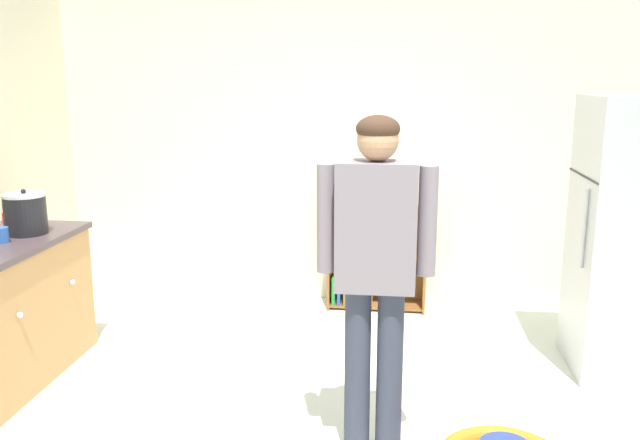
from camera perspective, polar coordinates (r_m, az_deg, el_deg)
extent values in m
cube|color=#ECE4C4|center=(5.47, 4.35, 6.67)|extent=(5.20, 0.06, 2.70)
sphere|color=silver|center=(4.16, -24.65, -7.53)|extent=(0.04, 0.04, 0.04)
sphere|color=silver|center=(4.66, -20.73, -5.07)|extent=(0.04, 0.04, 0.04)
cube|color=#B7BABF|center=(4.62, 25.74, -1.41)|extent=(0.70, 0.68, 1.78)
cylinder|color=silver|center=(4.34, 21.99, -0.71)|extent=(0.02, 0.02, 0.50)
cube|color=#333333|center=(4.45, 21.91, 3.58)|extent=(0.01, 0.67, 0.01)
cube|color=brown|center=(5.45, 0.86, -3.22)|extent=(0.02, 0.28, 0.85)
cube|color=brown|center=(5.43, 9.08, -3.45)|extent=(0.02, 0.28, 0.85)
cube|color=brown|center=(5.55, 5.01, -2.98)|extent=(0.80, 0.02, 0.85)
cube|color=brown|center=(5.55, 4.88, -7.27)|extent=(0.76, 0.24, 0.02)
cube|color=brown|center=(5.43, 4.96, -3.24)|extent=(0.76, 0.24, 0.02)
cube|color=#258B3E|center=(5.50, 1.23, -6.02)|extent=(0.03, 0.17, 0.23)
cube|color=#934091|center=(5.39, 1.25, -2.05)|extent=(0.03, 0.17, 0.21)
cube|color=#2756A3|center=(5.51, 1.70, -6.36)|extent=(0.02, 0.17, 0.16)
cube|color=orange|center=(5.38, 1.94, -2.06)|extent=(0.02, 0.17, 0.21)
cube|color=brown|center=(5.50, 2.23, -6.14)|extent=(0.03, 0.17, 0.21)
cube|color=gold|center=(5.38, 2.24, -2.14)|extent=(0.02, 0.17, 0.19)
cube|color=beige|center=(5.49, 3.13, -6.19)|extent=(0.03, 0.17, 0.21)
cube|color=gold|center=(5.38, 3.22, -2.09)|extent=(0.03, 0.17, 0.21)
cube|color=#265898|center=(5.49, 3.32, -6.26)|extent=(0.03, 0.17, 0.20)
cube|color=gold|center=(5.37, 3.94, -2.02)|extent=(0.02, 0.17, 0.23)
cube|color=olive|center=(5.49, 3.93, -6.28)|extent=(0.03, 0.17, 0.20)
cube|color=#315E9D|center=(5.37, 3.98, -2.02)|extent=(0.02, 0.17, 0.23)
cube|color=silver|center=(5.49, 4.44, -6.39)|extent=(0.02, 0.17, 0.18)
cube|color=red|center=(5.37, 4.94, -2.18)|extent=(0.02, 0.17, 0.20)
cylinder|color=#363B4D|center=(3.37, 3.27, -13.08)|extent=(0.13, 0.13, 0.89)
cylinder|color=#363B4D|center=(3.37, 6.06, -13.17)|extent=(0.13, 0.13, 0.89)
cube|color=gray|center=(3.12, 4.91, -0.53)|extent=(0.38, 0.22, 0.62)
cylinder|color=gray|center=(3.13, 0.53, 0.14)|extent=(0.09, 0.09, 0.53)
cylinder|color=gray|center=(3.12, 9.33, -0.09)|extent=(0.09, 0.09, 0.53)
sphere|color=tan|center=(3.06, 5.05, 6.91)|extent=(0.19, 0.19, 0.19)
ellipsoid|color=#432B1E|center=(3.05, 5.07, 7.91)|extent=(0.20, 0.20, 0.13)
cylinder|color=black|center=(4.61, -24.23, 0.38)|extent=(0.26, 0.26, 0.25)
cylinder|color=silver|center=(4.58, -24.37, 2.00)|extent=(0.26, 0.26, 0.02)
sphere|color=black|center=(4.58, -24.40, 2.27)|extent=(0.03, 0.03, 0.03)
cylinder|color=red|center=(4.90, -25.44, 0.05)|extent=(0.08, 0.08, 0.09)
cylinder|color=blue|center=(4.44, -25.93, -1.18)|extent=(0.08, 0.08, 0.09)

